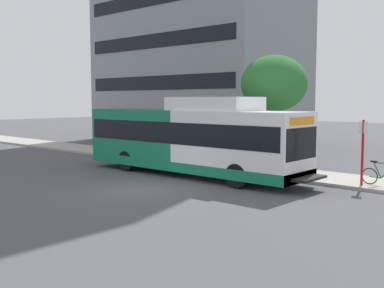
% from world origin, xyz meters
% --- Properties ---
extents(ground_plane, '(120.00, 120.00, 0.00)m').
position_xyz_m(ground_plane, '(0.00, 8.00, 0.00)').
color(ground_plane, '#4C4C51').
extents(sidewalk_curb, '(3.00, 56.00, 0.14)m').
position_xyz_m(sidewalk_curb, '(7.00, 6.00, 0.07)').
color(sidewalk_curb, '#A8A399').
rests_on(sidewalk_curb, ground).
extents(transit_bus, '(2.58, 12.25, 3.65)m').
position_xyz_m(transit_bus, '(3.89, 0.96, 1.70)').
color(transit_bus, white).
rests_on(transit_bus, ground).
extents(bus_stop_sign_pole, '(0.10, 0.36, 2.60)m').
position_xyz_m(bus_stop_sign_pole, '(6.06, -6.26, 1.65)').
color(bus_stop_sign_pole, red).
rests_on(bus_stop_sign_pole, sidewalk_curb).
extents(bicycle_parked, '(0.52, 1.76, 1.02)m').
position_xyz_m(bicycle_parked, '(6.42, -6.99, 0.56)').
color(bicycle_parked, black).
rests_on(bicycle_parked, sidewalk_curb).
extents(street_tree_near_stop, '(3.30, 3.30, 5.60)m').
position_xyz_m(street_tree_near_stop, '(7.93, -0.96, 4.32)').
color(street_tree_near_stop, '#4C3823').
rests_on(street_tree_near_stop, sidewalk_curb).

